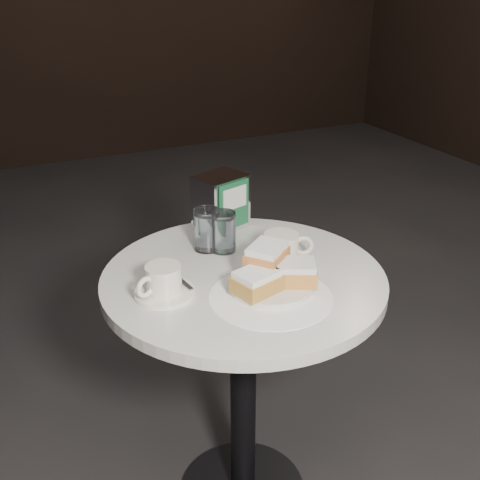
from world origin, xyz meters
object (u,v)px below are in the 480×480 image
cafe_table (243,341)px  water_glass_right (223,232)px  beignet_plate (272,275)px  coffee_cup_left (163,283)px  coffee_cup_right (281,250)px  napkin_dispenser (221,202)px  water_glass_left (207,230)px

cafe_table → water_glass_right: size_ratio=6.91×
beignet_plate → coffee_cup_left: beignet_plate is taller
cafe_table → coffee_cup_right: (0.12, 0.02, 0.23)m
beignet_plate → napkin_dispenser: (0.04, 0.38, 0.04)m
coffee_cup_right → water_glass_left: 0.21m
cafe_table → coffee_cup_right: bearing=8.4°
cafe_table → napkin_dispenser: 0.40m
cafe_table → coffee_cup_left: bearing=-177.6°
napkin_dispenser → coffee_cup_right: bearing=-97.2°
cafe_table → coffee_cup_right: size_ratio=3.80×
cafe_table → beignet_plate: beignet_plate is taller
cafe_table → coffee_cup_right: 0.26m
beignet_plate → napkin_dispenser: bearing=84.3°
coffee_cup_right → napkin_dispenser: (-0.05, 0.27, 0.04)m
coffee_cup_left → cafe_table: bearing=-19.8°
coffee_cup_right → water_glass_left: (-0.14, 0.15, 0.02)m
napkin_dispenser → cafe_table: bearing=-120.5°
coffee_cup_left → coffee_cup_right: coffee_cup_right is taller
cafe_table → napkin_dispenser: bearing=76.7°
cafe_table → water_glass_left: 0.31m
cafe_table → coffee_cup_right: coffee_cup_right is taller
coffee_cup_left → water_glass_right: bearing=12.8°
beignet_plate → water_glass_right: 0.24m
cafe_table → water_glass_left: bearing=98.2°
coffee_cup_left → water_glass_left: (0.18, 0.18, 0.02)m
water_glass_left → cafe_table: bearing=-81.8°
cafe_table → beignet_plate: bearing=-71.5°
beignet_plate → cafe_table: bearing=108.5°
water_glass_left → water_glass_right: (0.04, -0.03, -0.00)m
beignet_plate → water_glass_left: 0.27m
cafe_table → napkin_dispenser: napkin_dispenser is taller
water_glass_left → napkin_dispenser: (0.09, 0.11, 0.02)m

